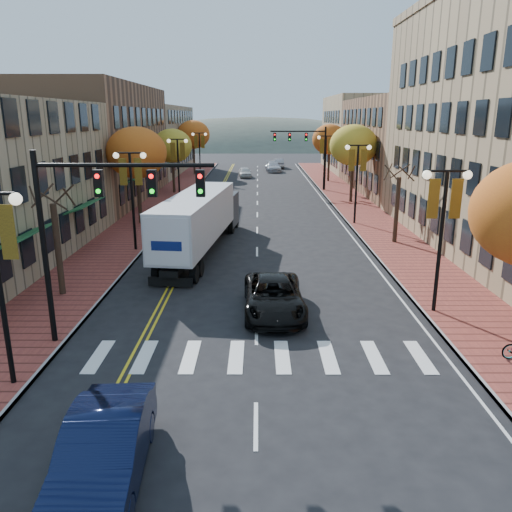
{
  "coord_description": "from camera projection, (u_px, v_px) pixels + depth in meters",
  "views": [
    {
      "loc": [
        0.05,
        -13.75,
        8.07
      ],
      "look_at": [
        -0.03,
        7.16,
        2.2
      ],
      "focal_mm": 35.0,
      "sensor_mm": 36.0,
      "label": 1
    }
  ],
  "objects": [
    {
      "name": "ground",
      "position": [
        256.0,
        387.0,
        15.42
      ],
      "size": [
        200.0,
        200.0,
        0.0
      ],
      "primitive_type": "plane",
      "color": "black",
      "rests_on": "ground"
    },
    {
      "name": "sidewalk_left",
      "position": [
        161.0,
        205.0,
        46.72
      ],
      "size": [
        4.0,
        85.0,
        0.15
      ],
      "primitive_type": "cube",
      "color": "brown",
      "rests_on": "ground"
    },
    {
      "name": "sidewalk_right",
      "position": [
        353.0,
        205.0,
        46.66
      ],
      "size": [
        4.0,
        85.0,
        0.15
      ],
      "primitive_type": "cube",
      "color": "brown",
      "rests_on": "ground"
    },
    {
      "name": "building_left_mid",
      "position": [
        83.0,
        144.0,
        48.65
      ],
      "size": [
        12.0,
        24.0,
        11.0
      ],
      "primitive_type": "cube",
      "color": "brown",
      "rests_on": "ground"
    },
    {
      "name": "building_left_far",
      "position": [
        142.0,
        140.0,
        72.93
      ],
      "size": [
        12.0,
        26.0,
        9.5
      ],
      "primitive_type": "cube",
      "color": "#9E8966",
      "rests_on": "ground"
    },
    {
      "name": "building_right_mid",
      "position": [
        427.0,
        145.0,
        54.44
      ],
      "size": [
        15.0,
        24.0,
        10.0
      ],
      "primitive_type": "cube",
      "color": "brown",
      "rests_on": "ground"
    },
    {
      "name": "building_right_far",
      "position": [
        380.0,
        134.0,
        75.48
      ],
      "size": [
        15.0,
        20.0,
        11.0
      ],
      "primitive_type": "cube",
      "color": "#9E8966",
      "rests_on": "ground"
    },
    {
      "name": "tree_left_a",
      "position": [
        58.0,
        250.0,
        22.54
      ],
      "size": [
        0.28,
        0.28,
        4.2
      ],
      "color": "#382619",
      "rests_on": "sidewalk_left"
    },
    {
      "name": "tree_left_b",
      "position": [
        136.0,
        153.0,
        37.09
      ],
      "size": [
        4.48,
        4.48,
        7.21
      ],
      "color": "#382619",
      "rests_on": "sidewalk_left"
    },
    {
      "name": "tree_left_c",
      "position": [
        172.0,
        146.0,
        52.6
      ],
      "size": [
        4.16,
        4.16,
        6.69
      ],
      "color": "#382619",
      "rests_on": "sidewalk_left"
    },
    {
      "name": "tree_left_d",
      "position": [
        193.0,
        135.0,
        69.78
      ],
      "size": [
        4.61,
        4.61,
        7.42
      ],
      "color": "#382619",
      "rests_on": "sidewalk_left"
    },
    {
      "name": "tree_right_b",
      "position": [
        397.0,
        210.0,
        32.11
      ],
      "size": [
        0.28,
        0.28,
        4.2
      ],
      "color": "#382619",
      "rests_on": "sidewalk_right"
    },
    {
      "name": "tree_right_c",
      "position": [
        353.0,
        145.0,
        46.65
      ],
      "size": [
        4.48,
        4.48,
        7.21
      ],
      "color": "#382619",
      "rests_on": "sidewalk_right"
    },
    {
      "name": "tree_right_d",
      "position": [
        330.0,
        139.0,
        62.1
      ],
      "size": [
        4.35,
        4.35,
        7.0
      ],
      "color": "#382619",
      "rests_on": "sidewalk_right"
    },
    {
      "name": "lamp_left_b",
      "position": [
        131.0,
        182.0,
        29.69
      ],
      "size": [
        1.96,
        0.36,
        6.05
      ],
      "color": "black",
      "rests_on": "ground"
    },
    {
      "name": "lamp_left_c",
      "position": [
        178.0,
        158.0,
        47.02
      ],
      "size": [
        1.96,
        0.36,
        6.05
      ],
      "color": "black",
      "rests_on": "ground"
    },
    {
      "name": "lamp_left_d",
      "position": [
        200.0,
        147.0,
        64.35
      ],
      "size": [
        1.96,
        0.36,
        6.05
      ],
      "color": "black",
      "rests_on": "ground"
    },
    {
      "name": "lamp_right_a",
      "position": [
        443.0,
        214.0,
        20.01
      ],
      "size": [
        1.96,
        0.36,
        6.05
      ],
      "color": "black",
      "rests_on": "ground"
    },
    {
      "name": "lamp_right_b",
      "position": [
        357.0,
        169.0,
        37.34
      ],
      "size": [
        1.96,
        0.36,
        6.05
      ],
      "color": "black",
      "rests_on": "ground"
    },
    {
      "name": "lamp_right_c",
      "position": [
        326.0,
        152.0,
        54.67
      ],
      "size": [
        1.96,
        0.36,
        6.05
      ],
      "color": "black",
      "rests_on": "ground"
    },
    {
      "name": "traffic_mast_near",
      "position": [
        96.0,
        212.0,
        16.99
      ],
      "size": [
        6.1,
        0.35,
        7.0
      ],
      "color": "black",
      "rests_on": "ground"
    },
    {
      "name": "traffic_mast_far",
      "position": [
        308.0,
        146.0,
        54.5
      ],
      "size": [
        6.1,
        0.34,
        7.0
      ],
      "color": "black",
      "rests_on": "ground"
    },
    {
      "name": "semi_truck",
      "position": [
        201.0,
        217.0,
        30.26
      ],
      "size": [
        4.03,
        14.93,
        3.69
      ],
      "rotation": [
        0.0,
        0.0,
        -0.12
      ],
      "color": "black",
      "rests_on": "ground"
    },
    {
      "name": "navy_sedan",
      "position": [
        104.0,
        452.0,
        11.19
      ],
      "size": [
        2.03,
        5.01,
        1.62
      ],
      "primitive_type": "imported",
      "rotation": [
        0.0,
        0.0,
        0.07
      ],
      "color": "black",
      "rests_on": "ground"
    },
    {
      "name": "black_suv",
      "position": [
        274.0,
        296.0,
        21.01
      ],
      "size": [
        2.61,
        5.43,
        1.49
      ],
      "primitive_type": "imported",
      "rotation": [
        0.0,
        0.0,
        0.03
      ],
      "color": "black",
      "rests_on": "ground"
    },
    {
      "name": "car_far_white",
      "position": [
        245.0,
        172.0,
        68.39
      ],
      "size": [
        2.02,
        4.13,
        1.36
      ],
      "primitive_type": "imported",
      "rotation": [
        0.0,
        0.0,
        0.11
      ],
      "color": "silver",
      "rests_on": "ground"
    },
    {
      "name": "car_far_silver",
      "position": [
        273.0,
        167.0,
        75.18
      ],
      "size": [
        2.4,
        5.29,
        1.5
      ],
      "primitive_type": "imported",
      "rotation": [
        0.0,
        0.0,
        0.06
      ],
      "color": "#B5B5BE",
      "rests_on": "ground"
    },
    {
      "name": "car_far_oncoming",
      "position": [
        279.0,
        163.0,
        80.65
      ],
      "size": [
        1.67,
        4.44,
        1.45
      ],
      "primitive_type": "imported",
      "rotation": [
        0.0,
        0.0,
        3.17
      ],
      "color": "#9D9DA4",
      "rests_on": "ground"
    }
  ]
}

